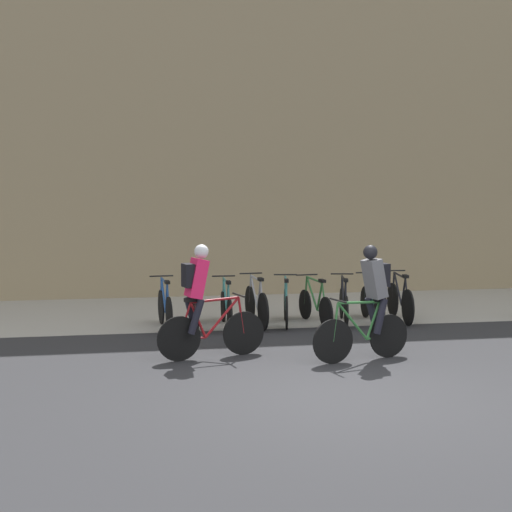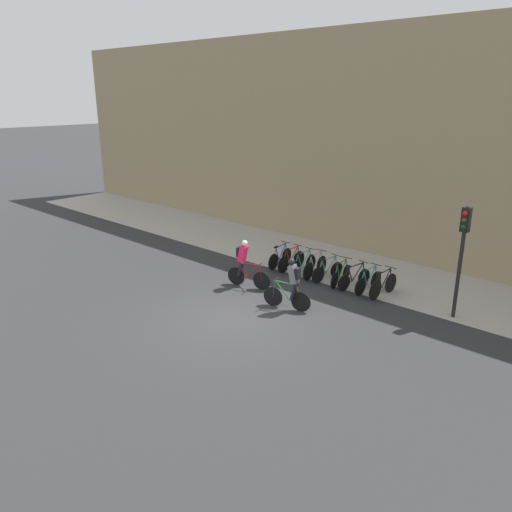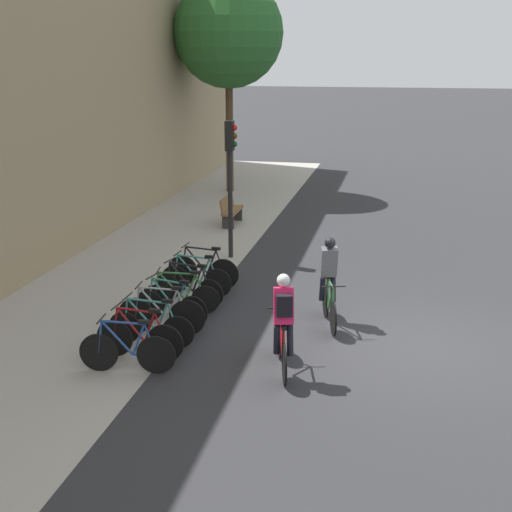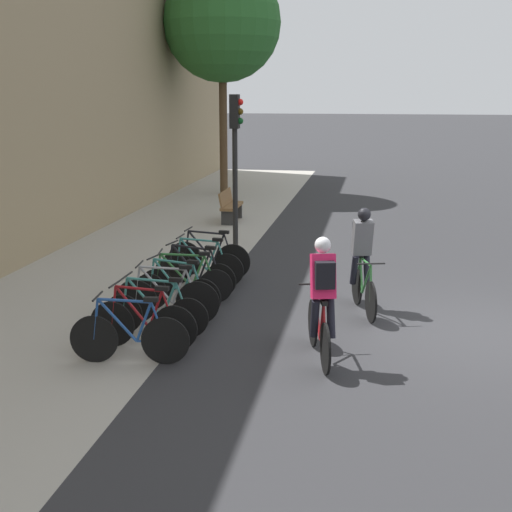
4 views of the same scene
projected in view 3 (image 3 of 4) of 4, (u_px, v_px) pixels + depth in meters
The scene contains 16 objects.
ground at pixel (420, 347), 13.22m from camera, with size 200.00×200.00×0.00m, color #2B2B2D.
kerb_strip at pixel (82, 320), 14.55m from camera, with size 44.00×4.50×0.01m, color #A39E93.
cyclist_pink at pixel (283, 322), 11.83m from camera, with size 1.73×0.60×1.79m.
cyclist_grey at pixel (329, 278), 14.15m from camera, with size 1.64×0.60×1.78m.
parked_bike_0 at pixel (127, 350), 12.07m from camera, with size 0.46×1.67×0.97m.
parked_bike_1 at pixel (140, 337), 12.62m from camera, with size 0.46×1.64×0.98m.
parked_bike_2 at pixel (151, 326), 13.18m from camera, with size 0.46×1.67×0.94m.
parked_bike_3 at pixel (162, 314), 13.72m from camera, with size 0.46×1.72×0.99m.
parked_bike_4 at pixel (171, 305), 14.28m from camera, with size 0.47×1.61×0.95m.
parked_bike_5 at pixel (180, 296), 14.84m from camera, with size 0.46×1.65×0.94m.
parked_bike_6 at pixel (189, 287), 15.39m from camera, with size 0.50×1.65×0.94m.
parked_bike_7 at pixel (196, 278), 15.94m from camera, with size 0.46×1.66×0.96m.
parked_bike_8 at pixel (203, 270), 16.49m from camera, with size 0.46×1.71×0.99m.
traffic_light_pole at pixel (230, 164), 18.29m from camera, with size 0.26×0.30×3.59m.
bench at pixel (231, 210), 22.44m from camera, with size 1.44×0.44×0.89m.
street_tree_0 at pixel (229, 33), 26.34m from camera, with size 4.09×4.09×8.00m.
Camera 3 is at (-12.60, 0.47, 5.28)m, focal length 50.00 mm.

